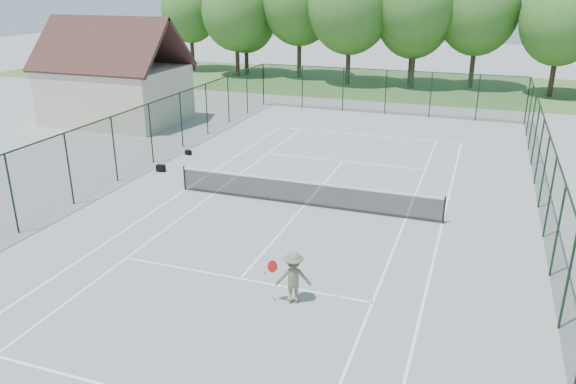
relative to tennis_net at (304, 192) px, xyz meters
name	(u,v)px	position (x,y,z in m)	size (l,w,h in m)	color
ground	(304,206)	(0.00, 0.00, -0.58)	(140.00, 140.00, 0.00)	gray
grass_far	(409,85)	(0.00, 30.00, -0.57)	(80.00, 16.00, 0.01)	#466E33
court_lines	(304,205)	(0.00, 0.00, -0.57)	(11.05, 23.85, 0.01)	white
tennis_net	(304,192)	(0.00, 0.00, 0.00)	(11.08, 0.08, 1.10)	black
fence_enclosure	(305,169)	(0.00, 0.00, 0.98)	(18.05, 36.05, 3.02)	#15331D
utility_building	(114,73)	(-16.00, 10.00, 2.54)	(8.60, 6.27, 6.63)	beige
tree_line_far	(415,14)	(0.00, 30.00, 5.42)	(39.40, 6.40, 9.70)	#3B291F
sports_bag_a	(161,168)	(-7.87, 1.87, -0.41)	(0.41, 0.25, 0.33)	black
sports_bag_b	(188,153)	(-7.99, 4.78, -0.45)	(0.32, 0.20, 0.25)	black
tennis_player	(293,277)	(1.96, -7.09, 0.21)	(1.87, 0.91, 1.56)	#686B4F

